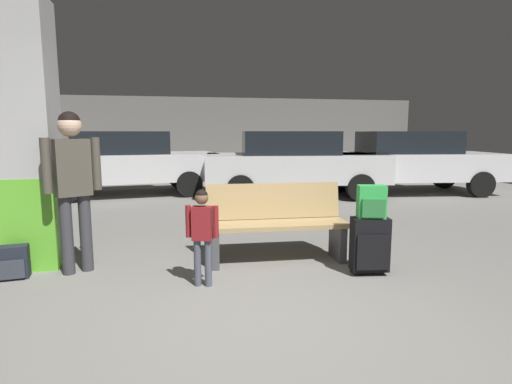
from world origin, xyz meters
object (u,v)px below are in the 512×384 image
structural_pillar (28,137)px  backpack_dark_floor (14,263)px  parked_car_side (410,160)px  parked_car_near (294,162)px  parked_car_far (127,161)px  backpack_bright (372,202)px  child (202,227)px  adult (73,175)px  bench (276,223)px  suitcase (370,245)px

structural_pillar → backpack_dark_floor: structural_pillar is taller
backpack_dark_floor → parked_car_side: size_ratio=0.08×
parked_car_side → parked_car_near: bearing=179.5°
structural_pillar → parked_car_far: size_ratio=0.68×
backpack_bright → child: child is taller
child → adult: size_ratio=0.56×
bench → parked_car_near: 4.92m
suitcase → backpack_bright: size_ratio=1.78×
child → structural_pillar: bearing=150.3°
suitcase → parked_car_far: size_ratio=0.14×
structural_pillar → parked_car_near: bearing=45.1°
suitcase → child: size_ratio=0.64×
backpack_dark_floor → parked_car_far: parked_car_far is taller
bench → suitcase: bearing=-38.2°
structural_pillar → backpack_dark_floor: 1.35m
suitcase → parked_car_near: (0.73, 5.31, 0.48)m
structural_pillar → backpack_bright: structural_pillar is taller
backpack_dark_floor → parked_car_near: size_ratio=0.08×
child → parked_car_near: parked_car_near is taller
backpack_bright → backpack_dark_floor: (-3.62, 0.59, -0.60)m
child → parked_car_far: size_ratio=0.22×
suitcase → parked_car_side: 6.47m
backpack_bright → child: bearing=179.6°
parked_car_side → parked_car_near: 2.97m
parked_car_far → bench: bearing=-68.3°
structural_pillar → adult: size_ratio=1.71×
bench → suitcase: 1.08m
suitcase → parked_car_near: parked_car_near is taller
adult → parked_car_side: bearing=34.5°
parked_car_far → backpack_dark_floor: bearing=-95.2°
child → parked_car_far: bearing=102.1°
structural_pillar → parked_car_far: (0.43, 5.29, -0.63)m
adult → parked_car_near: bearing=51.1°
structural_pillar → bench: structural_pillar is taller
child → parked_car_side: (5.43, 5.28, 0.22)m
structural_pillar → parked_car_side: 8.41m
adult → parked_car_near: (3.74, 4.64, -0.24)m
backpack_bright → parked_car_far: (-3.09, 6.33, 0.03)m
parked_car_near → bench: bearing=-108.6°
bench → adult: adult is taller
suitcase → adult: adult is taller
structural_pillar → child: size_ratio=3.05×
suitcase → parked_car_near: 5.38m
child → backpack_dark_floor: bearing=163.0°
backpack_dark_floor → parked_car_near: 6.45m
child → backpack_dark_floor: 2.01m
adult → child: bearing=-27.1°
adult → parked_car_far: size_ratio=0.40×
adult → parked_car_near: 5.97m
suitcase → adult: bearing=167.5°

